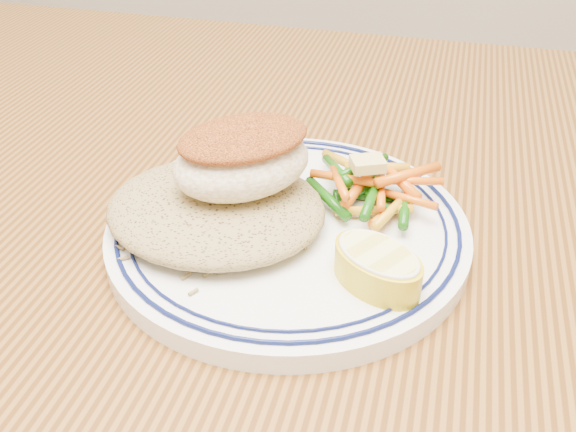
% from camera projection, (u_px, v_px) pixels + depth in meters
% --- Properties ---
extents(dining_table, '(1.50, 0.90, 0.75)m').
position_uv_depth(dining_table, '(343.00, 335.00, 0.52)').
color(dining_table, '#553011').
rests_on(dining_table, ground).
extents(plate, '(0.26, 0.26, 0.02)m').
position_uv_depth(plate, '(288.00, 228.00, 0.46)').
color(plate, white).
rests_on(plate, dining_table).
extents(rice_pilaf, '(0.15, 0.14, 0.03)m').
position_uv_depth(rice_pilaf, '(216.00, 205.00, 0.45)').
color(rice_pilaf, olive).
rests_on(rice_pilaf, plate).
extents(fish_fillet, '(0.12, 0.12, 0.05)m').
position_uv_depth(fish_fillet, '(242.00, 157.00, 0.44)').
color(fish_fillet, '#F8ECCD').
rests_on(fish_fillet, rice_pilaf).
extents(vegetable_pile, '(0.10, 0.10, 0.03)m').
position_uv_depth(vegetable_pile, '(373.00, 187.00, 0.47)').
color(vegetable_pile, '#134E09').
rests_on(vegetable_pile, plate).
extents(butter_pat, '(0.03, 0.03, 0.01)m').
position_uv_depth(butter_pat, '(368.00, 164.00, 0.46)').
color(butter_pat, '#E6CE70').
rests_on(butter_pat, vegetable_pile).
extents(lemon_wedge, '(0.08, 0.08, 0.02)m').
position_uv_depth(lemon_wedge, '(377.00, 266.00, 0.39)').
color(lemon_wedge, yellow).
rests_on(lemon_wedge, plate).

